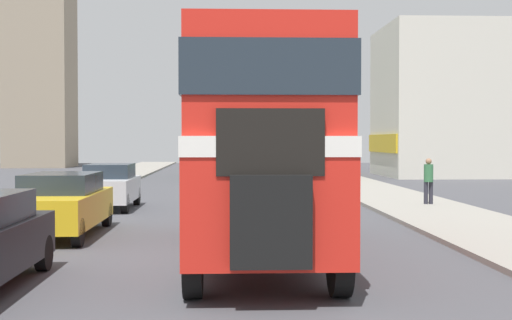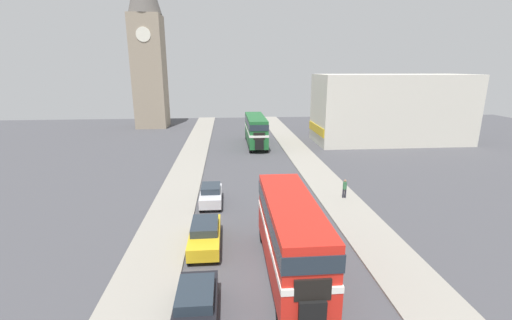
# 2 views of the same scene
# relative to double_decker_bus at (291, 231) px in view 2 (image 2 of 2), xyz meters

# --- Properties ---
(ground_plane) EXTENTS (120.00, 120.00, 0.00)m
(ground_plane) POSITION_rel_double_decker_bus_xyz_m (-0.75, -0.35, -2.46)
(ground_plane) COLOR #47474C
(sidewalk_right) EXTENTS (3.50, 120.00, 0.12)m
(sidewalk_right) POSITION_rel_double_decker_bus_xyz_m (6.00, -0.35, -2.40)
(sidewalk_right) COLOR gray
(sidewalk_right) RESTS_ON ground_plane
(sidewalk_left) EXTENTS (3.50, 120.00, 0.12)m
(sidewalk_left) POSITION_rel_double_decker_bus_xyz_m (-7.50, -0.35, -2.40)
(sidewalk_left) COLOR gray
(sidewalk_left) RESTS_ON ground_plane
(double_decker_bus) EXTENTS (2.48, 9.51, 4.11)m
(double_decker_bus) POSITION_rel_double_decker_bus_xyz_m (0.00, 0.00, 0.00)
(double_decker_bus) COLOR red
(double_decker_bus) RESTS_ON ground_plane
(bus_distant) EXTENTS (2.47, 10.66, 4.11)m
(bus_distant) POSITION_rel_double_decker_bus_xyz_m (0.83, 31.38, 0.00)
(bus_distant) COLOR #1E602D
(bus_distant) RESTS_ON ground_plane
(car_parked_near) EXTENTS (1.77, 4.41, 1.51)m
(car_parked_near) POSITION_rel_double_decker_bus_xyz_m (-4.65, -3.14, -1.68)
(car_parked_near) COLOR black
(car_parked_near) RESTS_ON ground_plane
(car_parked_mid) EXTENTS (1.81, 4.68, 1.52)m
(car_parked_mid) POSITION_rel_double_decker_bus_xyz_m (-4.64, 3.33, -1.67)
(car_parked_mid) COLOR gold
(car_parked_mid) RESTS_ON ground_plane
(car_parked_far) EXTENTS (1.67, 3.90, 1.53)m
(car_parked_far) POSITION_rel_double_decker_bus_xyz_m (-4.56, 10.12, -1.67)
(car_parked_far) COLOR silver
(car_parked_far) RESTS_ON ground_plane
(pedestrian_walking) EXTENTS (0.32, 0.32, 1.59)m
(pedestrian_walking) POSITION_rel_double_decker_bus_xyz_m (6.44, 10.21, -1.44)
(pedestrian_walking) COLOR #282833
(pedestrian_walking) RESTS_ON sidewalk_right
(church_tower) EXTENTS (5.65, 5.65, 30.03)m
(church_tower) POSITION_rel_double_decker_bus_xyz_m (-16.80, 48.82, 12.90)
(church_tower) COLOR gray
(church_tower) RESTS_ON ground_plane
(shop_building_block) EXTENTS (21.84, 8.43, 9.74)m
(shop_building_block) POSITION_rel_double_decker_bus_xyz_m (20.51, 31.88, 2.41)
(shop_building_block) COLOR beige
(shop_building_block) RESTS_ON ground_plane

